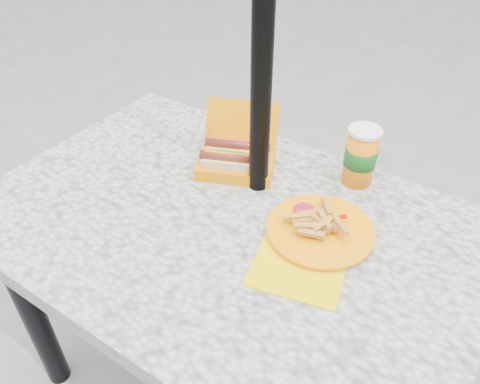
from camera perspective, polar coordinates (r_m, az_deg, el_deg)
The scene contains 6 objects.
ground at distance 1.72m, azimuth -1.46°, elevation -22.17°, with size 60.00×60.00×0.00m, color slate.
picnic_table at distance 1.21m, azimuth -1.95°, elevation -7.14°, with size 1.20×0.80×0.75m.
umbrella_pole at distance 1.06m, azimuth 2.71°, elevation 16.02°, with size 0.05×0.05×2.20m, color black.
hotdog_box at distance 1.27m, azimuth -0.47°, elevation 4.12°, with size 0.26×0.25×0.16m.
fries_plate at distance 1.09m, azimuth 9.48°, elevation -4.70°, with size 0.25×0.36×0.05m.
soda_cup at distance 1.24m, azimuth 14.48°, elevation 4.25°, with size 0.08×0.08×0.16m.
Camera 1 is at (0.50, -0.68, 1.51)m, focal length 35.00 mm.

